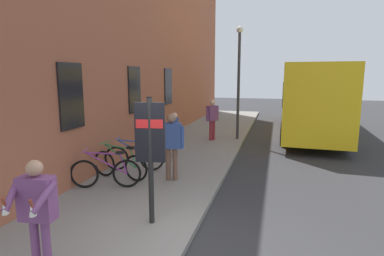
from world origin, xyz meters
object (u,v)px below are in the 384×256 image
(transit_info_sign, at_px, (150,141))
(city_bus, at_px, (312,95))
(pedestrian_near_bus, at_px, (212,116))
(bicycle_far_end, at_px, (106,173))
(pedestrian_crossing_street, at_px, (175,130))
(pedestrian_by_facade, at_px, (171,140))
(street_lamp, at_px, (239,73))
(tourist_with_hotdogs, at_px, (37,206))
(bicycle_leaning_wall, at_px, (120,165))
(bicycle_end_of_row, at_px, (135,158))

(transit_info_sign, bearing_deg, city_bus, -18.62)
(city_bus, distance_m, pedestrian_near_bus, 5.66)
(bicycle_far_end, bearing_deg, pedestrian_crossing_street, -10.56)
(pedestrian_by_facade, bearing_deg, street_lamp, -9.43)
(bicycle_far_end, height_order, transit_info_sign, transit_info_sign)
(transit_info_sign, height_order, tourist_with_hotdogs, transit_info_sign)
(pedestrian_near_bus, height_order, street_lamp, street_lamp)
(pedestrian_crossing_street, bearing_deg, transit_info_sign, -166.63)
(transit_info_sign, height_order, pedestrian_crossing_street, transit_info_sign)
(city_bus, relative_size, pedestrian_by_facade, 5.89)
(bicycle_leaning_wall, relative_size, city_bus, 0.17)
(pedestrian_near_bus, height_order, pedestrian_by_facade, pedestrian_by_facade)
(transit_info_sign, distance_m, city_bus, 12.11)
(bicycle_far_end, distance_m, pedestrian_crossing_street, 3.58)
(bicycle_leaning_wall, bearing_deg, city_bus, -31.45)
(pedestrian_by_facade, bearing_deg, pedestrian_crossing_street, 16.50)
(bicycle_end_of_row, distance_m, street_lamp, 6.45)
(tourist_with_hotdogs, distance_m, street_lamp, 10.60)
(bicycle_leaning_wall, height_order, bicycle_end_of_row, same)
(transit_info_sign, bearing_deg, bicycle_end_of_row, 30.80)
(transit_info_sign, bearing_deg, bicycle_far_end, 51.39)
(pedestrian_crossing_street, xyz_separation_m, tourist_with_hotdogs, (-6.82, -0.29, 0.10))
(bicycle_end_of_row, distance_m, city_bus, 10.30)
(transit_info_sign, bearing_deg, street_lamp, -3.83)
(pedestrian_near_bus, bearing_deg, bicycle_far_end, 168.04)
(bicycle_far_end, height_order, pedestrian_by_facade, pedestrian_by_facade)
(bicycle_far_end, relative_size, pedestrian_near_bus, 0.98)
(transit_info_sign, xyz_separation_m, pedestrian_crossing_street, (4.93, 1.17, -0.67))
(pedestrian_crossing_street, bearing_deg, city_bus, -37.61)
(city_bus, relative_size, pedestrian_near_bus, 6.11)
(bicycle_far_end, bearing_deg, pedestrian_by_facade, -54.72)
(bicycle_end_of_row, height_order, pedestrian_near_bus, pedestrian_near_bus)
(pedestrian_by_facade, bearing_deg, transit_info_sign, -169.93)
(pedestrian_by_facade, bearing_deg, bicycle_far_end, 125.28)
(pedestrian_by_facade, bearing_deg, pedestrian_near_bus, 0.25)
(bicycle_far_end, xyz_separation_m, pedestrian_by_facade, (0.98, -1.39, 0.71))
(bicycle_end_of_row, bearing_deg, street_lamp, -23.10)
(pedestrian_crossing_street, relative_size, tourist_with_hotdogs, 0.91)
(bicycle_leaning_wall, bearing_deg, pedestrian_crossing_street, -13.24)
(bicycle_end_of_row, bearing_deg, bicycle_leaning_wall, 176.33)
(transit_info_sign, distance_m, pedestrian_by_facade, 2.53)
(pedestrian_near_bus, bearing_deg, tourist_with_hotdogs, 177.51)
(bicycle_far_end, bearing_deg, bicycle_end_of_row, -1.92)
(tourist_with_hotdogs, xyz_separation_m, street_lamp, (10.34, -1.45, 1.85))
(transit_info_sign, xyz_separation_m, pedestrian_near_bus, (7.90, 0.46, -0.54))
(transit_info_sign, distance_m, tourist_with_hotdogs, 2.16)
(bicycle_far_end, relative_size, transit_info_sign, 0.71)
(bicycle_far_end, distance_m, tourist_with_hotdogs, 3.53)
(pedestrian_crossing_street, xyz_separation_m, street_lamp, (3.52, -1.74, 1.95))
(city_bus, height_order, pedestrian_by_facade, city_bus)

